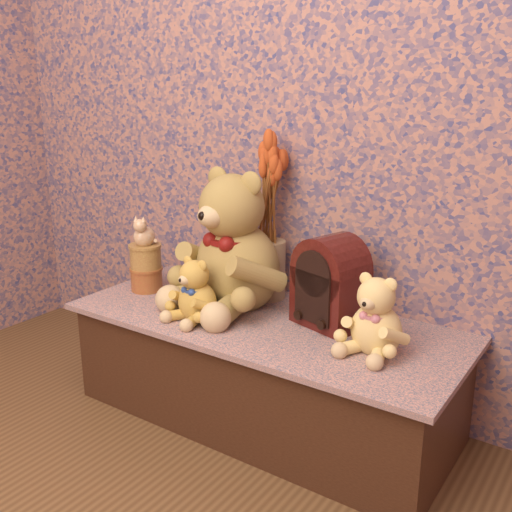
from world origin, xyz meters
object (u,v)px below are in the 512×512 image
at_px(cat_figurine, 144,230).
at_px(teddy_medium, 197,286).
at_px(teddy_small, 377,311).
at_px(biscuit_tin_lower, 147,279).
at_px(cathedral_radio, 331,281).
at_px(ceramic_vase, 268,269).
at_px(teddy_large, 237,233).

bearing_deg(cat_figurine, teddy_medium, -35.23).
relative_size(teddy_medium, cat_figurine, 1.91).
xyz_separation_m(teddy_small, biscuit_tin_lower, (-0.97, 0.01, -0.09)).
xyz_separation_m(teddy_medium, cathedral_radio, (0.40, 0.21, 0.04)).
bearing_deg(biscuit_tin_lower, teddy_small, -0.64).
relative_size(cathedral_radio, ceramic_vase, 1.40).
bearing_deg(cathedral_radio, teddy_large, -161.81).
distance_m(cathedral_radio, ceramic_vase, 0.34).
bearing_deg(cat_figurine, teddy_large, -5.30).
height_order(teddy_small, ceramic_vase, teddy_small).
xyz_separation_m(teddy_medium, cat_figurine, (-0.35, 0.12, 0.13)).
bearing_deg(teddy_small, cat_figurine, -174.14).
bearing_deg(ceramic_vase, cat_figurine, -155.50).
bearing_deg(cat_figurine, cathedral_radio, -9.93).
relative_size(teddy_large, biscuit_tin_lower, 4.38).
height_order(teddy_medium, teddy_small, teddy_small).
distance_m(teddy_large, biscuit_tin_lower, 0.45).
height_order(cathedral_radio, cat_figurine, cathedral_radio).
xyz_separation_m(teddy_medium, ceramic_vase, (0.08, 0.32, -0.01)).
bearing_deg(cathedral_radio, teddy_small, -10.69).
relative_size(teddy_large, teddy_medium, 2.28).
bearing_deg(teddy_medium, cathedral_radio, 37.41).
bearing_deg(teddy_large, cat_figurine, -157.91).
xyz_separation_m(cathedral_radio, cat_figurine, (-0.75, -0.10, 0.09)).
bearing_deg(teddy_medium, cat_figurine, 171.52).
height_order(teddy_medium, biscuit_tin_lower, teddy_medium).
distance_m(teddy_small, cat_figurine, 0.97).
height_order(teddy_small, biscuit_tin_lower, teddy_small).
distance_m(teddy_medium, biscuit_tin_lower, 0.38).
height_order(biscuit_tin_lower, cat_figurine, cat_figurine).
height_order(teddy_large, cat_figurine, teddy_large).
distance_m(teddy_large, teddy_medium, 0.25).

